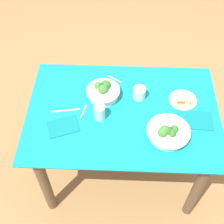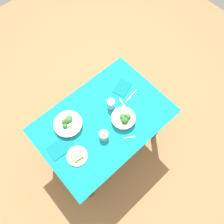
% 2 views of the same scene
% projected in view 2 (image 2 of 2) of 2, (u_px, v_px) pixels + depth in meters
% --- Properties ---
extents(ground_plane, '(6.00, 6.00, 0.00)m').
position_uv_depth(ground_plane, '(106.00, 144.00, 2.69)').
color(ground_plane, '#9E7547').
extents(dining_table, '(1.21, 0.83, 0.77)m').
position_uv_depth(dining_table, '(104.00, 125.00, 2.12)').
color(dining_table, teal).
rests_on(dining_table, ground_plane).
extents(broccoli_bowl_far, '(0.22, 0.22, 0.11)m').
position_uv_depth(broccoli_bowl_far, '(124.00, 119.00, 1.95)').
color(broccoli_bowl_far, silver).
rests_on(broccoli_bowl_far, dining_table).
extents(broccoli_bowl_near, '(0.26, 0.26, 0.09)m').
position_uv_depth(broccoli_bowl_near, '(68.00, 124.00, 1.95)').
color(broccoli_bowl_near, silver).
rests_on(broccoli_bowl_near, dining_table).
extents(bread_side_plate, '(0.18, 0.18, 0.04)m').
position_uv_depth(bread_side_plate, '(77.00, 156.00, 1.85)').
color(bread_side_plate, '#B7D684').
rests_on(bread_side_plate, dining_table).
extents(water_glass_center, '(0.08, 0.08, 0.08)m').
position_uv_depth(water_glass_center, '(104.00, 135.00, 1.89)').
color(water_glass_center, silver).
rests_on(water_glass_center, dining_table).
extents(water_glass_side, '(0.07, 0.07, 0.10)m').
position_uv_depth(water_glass_side, '(111.00, 104.00, 2.01)').
color(water_glass_side, silver).
rests_on(water_glass_side, dining_table).
extents(fork_by_far_bowl, '(0.10, 0.07, 0.00)m').
position_uv_depth(fork_by_far_bowl, '(130.00, 137.00, 1.92)').
color(fork_by_far_bowl, '#B7B7BC').
rests_on(fork_by_far_bowl, dining_table).
extents(fork_by_near_bowl, '(0.04, 0.11, 0.00)m').
position_uv_depth(fork_by_near_bowl, '(122.00, 103.00, 2.07)').
color(fork_by_near_bowl, '#B7B7BC').
rests_on(fork_by_near_bowl, dining_table).
extents(table_knife_left, '(0.18, 0.04, 0.00)m').
position_uv_depth(table_knife_left, '(131.00, 96.00, 2.10)').
color(table_knife_left, '#B7B7BC').
rests_on(table_knife_left, dining_table).
extents(napkin_folded_upper, '(0.22, 0.19, 0.01)m').
position_uv_depth(napkin_folded_upper, '(122.00, 88.00, 2.14)').
color(napkin_folded_upper, '#0F777D').
rests_on(napkin_folded_upper, dining_table).
extents(napkin_folded_lower, '(0.22, 0.16, 0.01)m').
position_uv_depth(napkin_folded_lower, '(61.00, 147.00, 1.89)').
color(napkin_folded_lower, '#0F777D').
rests_on(napkin_folded_lower, dining_table).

